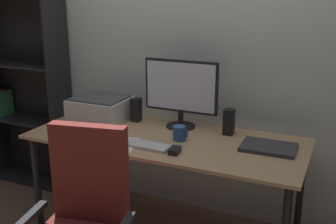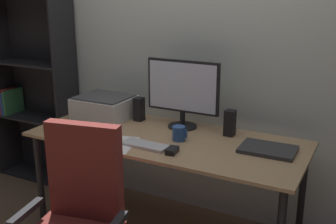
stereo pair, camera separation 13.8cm
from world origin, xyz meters
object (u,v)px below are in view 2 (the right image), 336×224
at_px(bookshelf, 35,91).
at_px(speaker_left, 139,109).
at_px(monitor, 183,90).
at_px(speaker_right, 230,123).
at_px(coffee_mug, 179,133).
at_px(laptop, 268,149).
at_px(desk, 166,148).
at_px(printer, 105,107).
at_px(mouse, 172,151).
at_px(keyboard, 145,145).

bearing_deg(bookshelf, speaker_left, -7.40).
bearing_deg(bookshelf, monitor, -5.43).
distance_m(speaker_right, bookshelf, 1.86).
relative_size(coffee_mug, laptop, 0.30).
xyz_separation_m(desk, laptop, (0.64, 0.07, 0.09)).
bearing_deg(coffee_mug, printer, 165.32).
relative_size(mouse, printer, 0.24).
height_order(mouse, printer, printer).
distance_m(desk, monitor, 0.41).
height_order(speaker_left, speaker_right, same).
bearing_deg(laptop, speaker_left, 169.97).
distance_m(laptop, speaker_left, 0.99).
height_order(keyboard, speaker_left, speaker_left).
xyz_separation_m(printer, bookshelf, (-0.90, 0.20, -0.02)).
relative_size(coffee_mug, speaker_left, 0.57).
bearing_deg(desk, keyboard, -98.94).
distance_m(mouse, laptop, 0.56).
bearing_deg(keyboard, speaker_right, 50.27).
bearing_deg(speaker_left, laptop, -8.82).
bearing_deg(mouse, coffee_mug, 99.97).
relative_size(speaker_right, bookshelf, 0.11).
xyz_separation_m(desk, bookshelf, (-1.50, 0.37, 0.13)).
bearing_deg(printer, laptop, -4.68).
bearing_deg(laptop, bookshelf, 170.74).
relative_size(desk, bookshelf, 1.10).
xyz_separation_m(desk, mouse, (0.16, -0.22, 0.09)).
xyz_separation_m(desk, printer, (-0.60, 0.17, 0.15)).
bearing_deg(monitor, mouse, -71.27).
bearing_deg(mouse, printer, 146.83).
relative_size(monitor, mouse, 5.40).
bearing_deg(monitor, speaker_left, -178.69).
distance_m(coffee_mug, speaker_left, 0.50).
distance_m(desk, mouse, 0.29).
xyz_separation_m(desk, speaker_right, (0.35, 0.22, 0.16)).
xyz_separation_m(speaker_left, bookshelf, (-1.16, 0.15, -0.03)).
bearing_deg(speaker_left, bookshelf, 172.60).
relative_size(mouse, speaker_right, 0.56).
bearing_deg(keyboard, bookshelf, 160.80).
xyz_separation_m(speaker_right, bookshelf, (-1.85, 0.15, -0.03)).
bearing_deg(printer, monitor, 5.41).
distance_m(speaker_left, speaker_right, 0.69).
relative_size(laptop, speaker_right, 1.88).
bearing_deg(coffee_mug, mouse, -74.06).
distance_m(mouse, speaker_right, 0.49).
height_order(keyboard, bookshelf, bookshelf).
relative_size(keyboard, speaker_left, 1.71).
relative_size(desk, speaker_right, 10.41).
xyz_separation_m(mouse, laptop, (0.48, 0.29, -0.01)).
bearing_deg(keyboard, mouse, -2.81).
distance_m(desk, laptop, 0.65).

